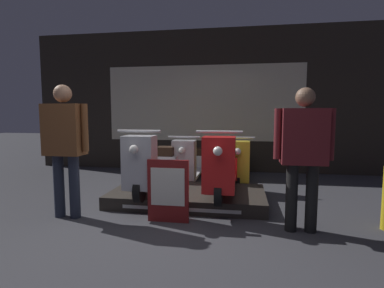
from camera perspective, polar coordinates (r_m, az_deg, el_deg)
ground_plane at (r=3.35m, az=-6.69°, el=-17.46°), size 30.00×30.00×0.00m
shop_wall_back at (r=6.90m, az=2.19°, el=8.16°), size 8.08×0.09×3.20m
display_platform at (r=4.51m, az=-0.80°, el=-9.96°), size 2.24×1.16×0.18m
scooter_display_left at (r=4.47m, az=-7.33°, el=-4.22°), size 0.56×1.76×0.93m
scooter_display_right at (r=4.30m, az=5.72°, el=-4.62°), size 0.56×1.76×0.93m
scooter_backrow_0 at (r=5.84m, az=-0.37°, el=-3.64°), size 0.56×1.76×0.93m
scooter_backrow_1 at (r=5.76m, az=8.73°, el=-3.84°), size 0.56×1.76×0.93m
person_left_browsing at (r=4.06m, az=-23.09°, el=0.88°), size 0.64×0.27×1.67m
person_right_browsing at (r=3.50m, az=20.46°, el=-0.52°), size 0.64×0.27×1.60m
price_sign_board at (r=3.68m, az=-4.62°, el=-8.88°), size 0.51×0.04×0.77m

